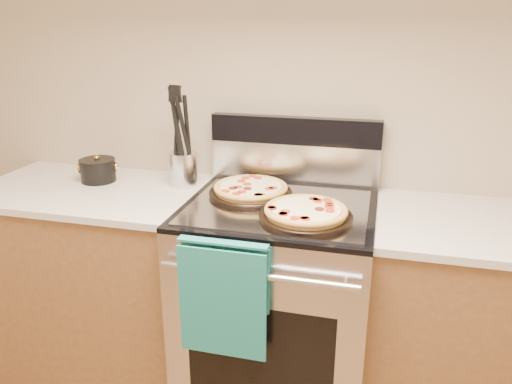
% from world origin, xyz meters
% --- Properties ---
extents(wall_back, '(4.00, 0.00, 4.00)m').
position_xyz_m(wall_back, '(0.00, 2.00, 1.35)').
color(wall_back, tan).
rests_on(wall_back, ground).
extents(range_body, '(0.76, 0.68, 0.90)m').
position_xyz_m(range_body, '(0.00, 1.65, 0.45)').
color(range_body, '#B7B7BC').
rests_on(range_body, ground).
extents(oven_window, '(0.56, 0.01, 0.40)m').
position_xyz_m(oven_window, '(0.00, 1.31, 0.45)').
color(oven_window, black).
rests_on(oven_window, range_body).
extents(cooktop, '(0.76, 0.68, 0.02)m').
position_xyz_m(cooktop, '(0.00, 1.65, 0.91)').
color(cooktop, black).
rests_on(cooktop, range_body).
extents(backsplash_lower, '(0.76, 0.06, 0.18)m').
position_xyz_m(backsplash_lower, '(0.00, 1.96, 1.01)').
color(backsplash_lower, silver).
rests_on(backsplash_lower, cooktop).
extents(backsplash_upper, '(0.76, 0.06, 0.12)m').
position_xyz_m(backsplash_upper, '(0.00, 1.96, 1.16)').
color(backsplash_upper, black).
rests_on(backsplash_upper, backsplash_lower).
extents(oven_handle, '(0.70, 0.03, 0.03)m').
position_xyz_m(oven_handle, '(0.00, 1.27, 0.80)').
color(oven_handle, silver).
rests_on(oven_handle, range_body).
extents(dish_towel, '(0.32, 0.05, 0.42)m').
position_xyz_m(dish_towel, '(-0.12, 1.27, 0.70)').
color(dish_towel, '#19677F').
rests_on(dish_towel, oven_handle).
extents(foil_sheet, '(0.70, 0.55, 0.01)m').
position_xyz_m(foil_sheet, '(0.00, 1.62, 0.92)').
color(foil_sheet, gray).
rests_on(foil_sheet, cooktop).
extents(cabinet_left, '(1.00, 0.62, 0.88)m').
position_xyz_m(cabinet_left, '(-0.88, 1.68, 0.44)').
color(cabinet_left, brown).
rests_on(cabinet_left, ground).
extents(countertop_left, '(1.02, 0.64, 0.03)m').
position_xyz_m(countertop_left, '(-0.88, 1.68, 0.90)').
color(countertop_left, beige).
rests_on(countertop_left, cabinet_left).
extents(cabinet_right, '(1.00, 0.62, 0.88)m').
position_xyz_m(cabinet_right, '(0.88, 1.68, 0.44)').
color(cabinet_right, brown).
rests_on(cabinet_right, ground).
extents(pepperoni_pizza_back, '(0.46, 0.46, 0.05)m').
position_xyz_m(pepperoni_pizza_back, '(-0.14, 1.72, 0.95)').
color(pepperoni_pizza_back, gold).
rests_on(pepperoni_pizza_back, foil_sheet).
extents(pepperoni_pizza_front, '(0.40, 0.40, 0.05)m').
position_xyz_m(pepperoni_pizza_front, '(0.13, 1.52, 0.95)').
color(pepperoni_pizza_front, gold).
rests_on(pepperoni_pizza_front, foil_sheet).
extents(utensil_crock, '(0.13, 0.13, 0.16)m').
position_xyz_m(utensil_crock, '(-0.48, 1.82, 0.99)').
color(utensil_crock, silver).
rests_on(utensil_crock, countertop_left).
extents(saucepan, '(0.21, 0.21, 0.10)m').
position_xyz_m(saucepan, '(-0.89, 1.78, 0.96)').
color(saucepan, black).
rests_on(saucepan, countertop_left).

